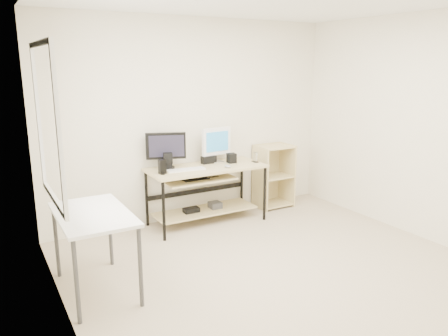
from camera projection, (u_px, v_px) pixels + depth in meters
room at (274, 143)px, 3.97m from camera, size 4.01×4.01×2.62m
desk at (205, 183)px, 5.58m from camera, size 1.50×0.65×0.75m
side_table at (93, 221)px, 3.85m from camera, size 0.60×1.00×0.75m
shelf_unit at (272, 175)px, 6.30m from camera, size 0.50×0.40×0.90m
black_monitor at (166, 148)px, 5.38m from camera, size 0.48×0.22×0.45m
white_imac at (217, 142)px, 5.74m from camera, size 0.43×0.14×0.46m
keyboard at (186, 170)px, 5.35m from camera, size 0.49×0.18×0.02m
mouse at (228, 166)px, 5.48m from camera, size 0.09×0.11×0.03m
center_speaker at (209, 160)px, 5.71m from camera, size 0.20×0.09×0.10m
speaker_left at (168, 161)px, 5.35m from camera, size 0.13×0.13×0.21m
speaker_right at (232, 158)px, 5.74m from camera, size 0.11×0.11×0.13m
audio_controller at (162, 167)px, 5.16m from camera, size 0.09×0.07×0.17m
volume_puck at (163, 173)px, 5.15m from camera, size 0.07×0.07×0.02m
smartphone at (255, 162)px, 5.79m from camera, size 0.06×0.11×0.01m
coaster at (255, 162)px, 5.82m from camera, size 0.08×0.08×0.01m
drinking_glass at (255, 157)px, 5.80m from camera, size 0.07×0.07×0.12m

